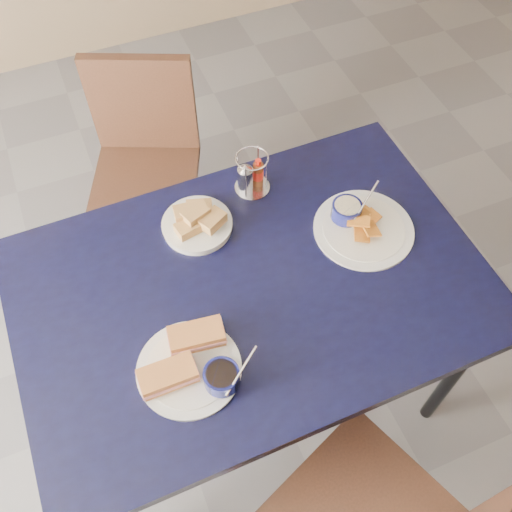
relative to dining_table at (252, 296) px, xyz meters
name	(u,v)px	position (x,y,z in m)	size (l,w,h in m)	color
ground	(292,432)	(0.07, -0.22, -0.69)	(6.00, 6.00, 0.00)	#5A595F
dining_table	(252,296)	(0.00, 0.00, 0.00)	(1.31, 0.88, 0.75)	black
chair_far	(137,152)	(-0.12, 0.88, -0.20)	(0.52, 0.52, 0.85)	black
sandwich_plate	(192,364)	(-0.23, -0.17, 0.09)	(0.30, 0.27, 0.12)	white
plantain_plate	(358,223)	(0.37, 0.07, 0.08)	(0.30, 0.30, 0.12)	white
bread_basket	(197,222)	(-0.07, 0.24, 0.09)	(0.20, 0.20, 0.08)	white
condiment_caddy	(250,176)	(0.13, 0.33, 0.12)	(0.11, 0.11, 0.14)	silver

